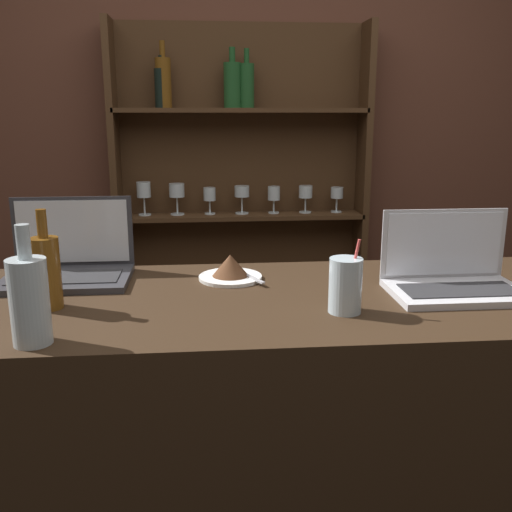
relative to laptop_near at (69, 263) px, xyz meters
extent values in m
cube|color=black|center=(0.58, -0.22, -0.58)|extent=(1.90, 0.68, 1.06)
cube|color=brown|center=(0.58, 1.14, 0.24)|extent=(7.00, 0.06, 2.70)
cube|color=#472D19|center=(0.00, 1.02, -0.15)|extent=(0.03, 0.18, 1.92)
cube|color=#472D19|center=(1.14, 1.02, -0.15)|extent=(0.03, 0.18, 1.92)
cube|color=#472D19|center=(0.57, 1.10, -0.15)|extent=(1.17, 0.02, 1.92)
cube|color=#472D19|center=(0.57, 1.02, -0.53)|extent=(1.13, 0.18, 0.02)
cube|color=#472D19|center=(0.57, 1.02, -0.05)|extent=(1.13, 0.18, 0.02)
cube|color=#472D19|center=(0.57, 1.02, 0.43)|extent=(1.13, 0.18, 0.02)
cylinder|color=silver|center=(0.12, 1.02, -0.04)|extent=(0.06, 0.06, 0.01)
cylinder|color=silver|center=(0.12, 1.02, 0.00)|extent=(0.01, 0.01, 0.08)
cylinder|color=silver|center=(0.12, 1.02, 0.08)|extent=(0.06, 0.06, 0.07)
cylinder|color=silver|center=(0.27, 1.02, -0.04)|extent=(0.06, 0.06, 0.01)
cylinder|color=silver|center=(0.27, 1.02, 0.00)|extent=(0.01, 0.01, 0.08)
cylinder|color=silver|center=(0.27, 1.02, 0.07)|extent=(0.07, 0.07, 0.06)
cylinder|color=silver|center=(0.42, 1.02, -0.04)|extent=(0.05, 0.05, 0.01)
cylinder|color=silver|center=(0.42, 1.02, -0.01)|extent=(0.01, 0.01, 0.06)
cylinder|color=silver|center=(0.42, 1.02, 0.05)|extent=(0.06, 0.06, 0.06)
cylinder|color=silver|center=(0.57, 1.02, -0.04)|extent=(0.06, 0.06, 0.01)
cylinder|color=silver|center=(0.57, 1.02, 0.00)|extent=(0.01, 0.01, 0.07)
cylinder|color=silver|center=(0.57, 1.02, 0.06)|extent=(0.07, 0.07, 0.05)
cylinder|color=silver|center=(0.72, 1.02, -0.04)|extent=(0.05, 0.05, 0.01)
cylinder|color=silver|center=(0.72, 1.02, -0.01)|extent=(0.01, 0.01, 0.06)
cylinder|color=silver|center=(0.72, 1.02, 0.05)|extent=(0.06, 0.06, 0.06)
cylinder|color=silver|center=(0.87, 1.02, -0.04)|extent=(0.06, 0.06, 0.01)
cylinder|color=silver|center=(0.87, 1.02, 0.00)|extent=(0.01, 0.01, 0.07)
cylinder|color=silver|center=(0.87, 1.02, 0.06)|extent=(0.06, 0.06, 0.06)
cylinder|color=silver|center=(1.02, 1.02, -0.04)|extent=(0.05, 0.05, 0.01)
cylinder|color=silver|center=(1.02, 1.02, -0.01)|extent=(0.01, 0.01, 0.06)
cylinder|color=silver|center=(1.02, 1.02, 0.05)|extent=(0.06, 0.06, 0.05)
cylinder|color=#1E4C23|center=(0.59, 1.02, 0.53)|extent=(0.07, 0.07, 0.19)
cylinder|color=#1E4C23|center=(0.59, 1.02, 0.66)|extent=(0.02, 0.02, 0.06)
cylinder|color=black|center=(0.22, 1.02, 0.52)|extent=(0.07, 0.07, 0.17)
cylinder|color=black|center=(0.22, 1.02, 0.63)|extent=(0.02, 0.02, 0.06)
cylinder|color=brown|center=(0.22, 1.02, 0.54)|extent=(0.07, 0.07, 0.21)
cylinder|color=brown|center=(0.22, 1.02, 0.68)|extent=(0.02, 0.02, 0.07)
cylinder|color=#1E4C23|center=(0.53, 1.02, 0.53)|extent=(0.08, 0.08, 0.19)
cylinder|color=#1E4C23|center=(0.53, 1.02, 0.66)|extent=(0.03, 0.03, 0.06)
cube|color=#333338|center=(0.00, -0.04, -0.04)|extent=(0.35, 0.25, 0.02)
cube|color=#28282B|center=(0.00, -0.05, -0.03)|extent=(0.30, 0.14, 0.00)
cube|color=#333338|center=(0.00, 0.08, 0.07)|extent=(0.35, 0.00, 0.21)
cube|color=silver|center=(0.00, 0.08, 0.07)|extent=(0.32, 0.01, 0.19)
cube|color=silver|center=(1.04, -0.25, -0.04)|extent=(0.35, 0.22, 0.02)
cube|color=#28282B|center=(1.04, -0.27, -0.03)|extent=(0.30, 0.12, 0.00)
cube|color=silver|center=(1.04, -0.14, 0.07)|extent=(0.35, 0.00, 0.19)
cube|color=white|center=(1.04, -0.15, 0.07)|extent=(0.32, 0.01, 0.17)
cylinder|color=white|center=(0.46, -0.05, -0.04)|extent=(0.18, 0.18, 0.01)
cone|color=#51301C|center=(0.46, -0.05, -0.01)|extent=(0.10, 0.10, 0.06)
cube|color=#B7B7BC|center=(0.51, -0.06, -0.03)|extent=(0.08, 0.16, 0.00)
cylinder|color=silver|center=(0.72, -0.35, 0.02)|extent=(0.08, 0.08, 0.13)
cylinder|color=#E04C47|center=(0.73, -0.35, 0.04)|extent=(0.04, 0.01, 0.18)
cylinder|color=brown|center=(0.01, -0.26, 0.04)|extent=(0.07, 0.07, 0.18)
cylinder|color=brown|center=(0.01, -0.26, 0.16)|extent=(0.02, 0.02, 0.07)
cylinder|color=#B2C1C6|center=(0.03, -0.48, 0.04)|extent=(0.08, 0.08, 0.18)
cylinder|color=#B2C1C6|center=(0.03, -0.48, 0.17)|extent=(0.03, 0.03, 0.07)
camera|label=1|loc=(0.39, -1.62, 0.42)|focal=40.00mm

